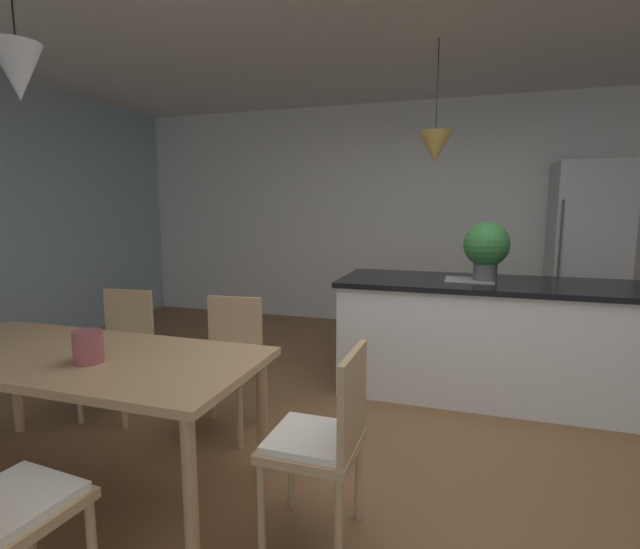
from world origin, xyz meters
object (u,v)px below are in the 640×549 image
Objects in this scene: chair_far_right at (228,360)px; chair_far_left at (119,348)px; refrigerator at (586,256)px; potted_plant_on_island at (486,247)px; kitchen_island at (487,337)px; dining_table at (77,366)px; chair_kitchen_end at (323,437)px; vase_on_dining_table at (88,347)px.

chair_far_left is (-0.86, -0.00, 0.00)m from chair_far_right.
chair_far_right is 0.45× the size of refrigerator.
chair_far_left is 1.93× the size of potted_plant_on_island.
potted_plant_on_island is (-0.04, 0.00, 0.70)m from kitchen_island.
chair_kitchen_end is (1.33, -0.00, -0.18)m from dining_table.
dining_table is 1.00× the size of refrigerator.
chair_far_right is at bearing 73.68° from vase_on_dining_table.
chair_far_right is 1.93× the size of potted_plant_on_island.
dining_table is 12.28× the size of vase_on_dining_table.
dining_table is 0.24m from vase_on_dining_table.
potted_plant_on_island is at bearing -121.82° from refrigerator.
chair_far_left is at bearing 124.44° from vase_on_dining_table.
chair_far_right is 3.87m from refrigerator.
chair_far_left is (-0.44, 0.79, -0.18)m from dining_table.
dining_table is 2.20× the size of chair_far_left.
refrigerator reaches higher than chair_far_left.
chair_far_left is 1.12m from vase_on_dining_table.
chair_kitchen_end is at bearing -24.16° from chair_far_left.
refrigerator reaches higher than kitchen_island.
kitchen_island is (1.63, 1.13, -0.01)m from chair_far_right.
vase_on_dining_table is (-1.16, -0.09, 0.32)m from chair_kitchen_end.
chair_far_right and chair_far_left have the same top height.
kitchen_island is (2.50, 1.13, -0.01)m from chair_far_left.
dining_table is 2.83m from kitchen_island.
chair_kitchen_end is 5.58× the size of vase_on_dining_table.
kitchen_island reaches higher than dining_table.
potted_plant_on_island is at bearing 180.00° from kitchen_island.
chair_far_left is at bearing 118.86° from dining_table.
chair_far_right is 2.07m from potted_plant_on_island.
vase_on_dining_table is (-1.89, -2.01, 0.34)m from kitchen_island.
vase_on_dining_table is at bearing -128.13° from refrigerator.
chair_kitchen_end is at bearing -109.87° from potted_plant_on_island.
vase_on_dining_table is (0.17, -0.09, 0.15)m from dining_table.
vase_on_dining_table is (-2.89, -3.68, -0.16)m from refrigerator.
chair_far_right is at bearing -145.30° from kitchen_island.
potted_plant_on_island is at bearing 43.54° from dining_table.
chair_kitchen_end is (0.90, -0.79, 0.00)m from chair_far_right.
chair_far_left is 0.38× the size of kitchen_island.
refrigerator is (2.63, 2.80, 0.48)m from chair_far_right.
vase_on_dining_table is at bearing -175.55° from chair_kitchen_end.
dining_table is at bearing -61.14° from chair_far_left.
potted_plant_on_island is (-1.03, -1.67, 0.20)m from refrigerator.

